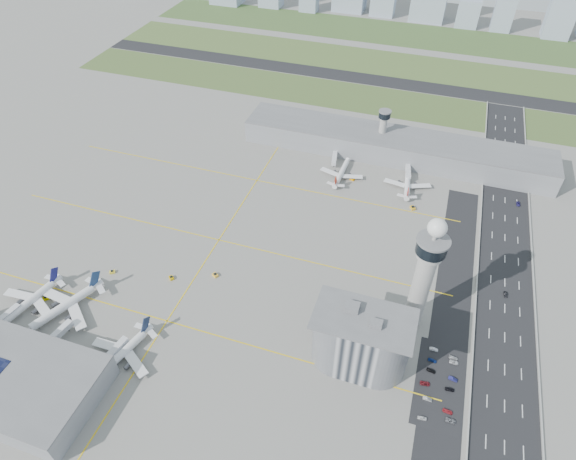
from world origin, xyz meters
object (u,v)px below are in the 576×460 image
(admin_building, at_px, (361,340))
(airplane_near_a, at_px, (26,300))
(car_lot_3, at_px, (431,370))
(tug_3, at_px, (215,275))
(tug_0, at_px, (46,298))
(car_lot_6, at_px, (451,421))
(tug_2, at_px, (171,278))
(car_lot_10, at_px, (454,362))
(jet_bridge_far_0, at_px, (335,154))
(airplane_far_a, at_px, (342,170))
(car_lot_4, at_px, (432,360))
(control_tower, at_px, (425,271))
(car_hw_2, at_px, (518,204))
(jet_bridge_near_1, at_px, (48,345))
(car_lot_2, at_px, (425,383))
(car_lot_9, at_px, (453,379))
(tug_4, at_px, (352,179))
(car_lot_5, at_px, (434,349))
(car_lot_8, at_px, (450,389))
(airplane_far_b, at_px, (408,180))
(car_hw_4, at_px, (497,149))
(car_lot_11, at_px, (453,358))
(tug_1, at_px, (112,272))
(car_lot_0, at_px, (422,418))
(airplane_near_c, at_px, (118,353))
(car_lot_7, at_px, (448,411))
(car_hw_1, at_px, (505,294))
(airplane_near_b, at_px, (61,304))
(car_lot_1, at_px, (427,399))
(tug_5, at_px, (413,208))
(secondary_tower, at_px, (383,128))
(jet_bridge_near_2, at_px, (105,364))
(jet_bridge_far_1, at_px, (407,168))

(admin_building, bearing_deg, airplane_near_a, -172.24)
(car_lot_3, bearing_deg, tug_3, 87.25)
(tug_0, distance_m, car_lot_6, 198.55)
(tug_2, distance_m, car_lot_10, 144.65)
(airplane_near_a, bearing_deg, jet_bridge_far_0, 159.74)
(airplane_far_a, bearing_deg, car_lot_4, -148.02)
(control_tower, distance_m, car_hw_2, 125.94)
(jet_bridge_near_1, relative_size, tug_3, 4.58)
(airplane_near_a, height_order, car_lot_6, airplane_near_a)
(car_lot_2, xyz_separation_m, car_lot_9, (11.29, 5.96, 0.06))
(airplane_far_a, distance_m, jet_bridge_far_0, 21.58)
(tug_4, relative_size, car_lot_5, 0.78)
(jet_bridge_near_1, height_order, car_lot_8, jet_bridge_near_1)
(tug_3, distance_m, car_hw_2, 190.63)
(airplane_near_a, xyz_separation_m, tug_3, (78.52, 48.07, -4.66))
(airplane_far_b, distance_m, car_hw_4, 83.39)
(car_lot_11, bearing_deg, car_lot_4, 118.01)
(airplane_far_a, height_order, car_lot_2, airplane_far_a)
(tug_1, height_order, car_lot_6, tug_1)
(car_lot_5, bearing_deg, car_lot_0, 176.15)
(control_tower, height_order, airplane_near_a, control_tower)
(control_tower, distance_m, car_lot_8, 51.17)
(car_lot_6, bearing_deg, airplane_near_a, 92.59)
(airplane_near_c, xyz_separation_m, tug_0, (-55.43, 18.56, -4.59))
(car_lot_7, bearing_deg, car_lot_6, -152.89)
(tug_2, xyz_separation_m, car_hw_1, (166.37, 44.00, -0.20))
(tug_3, relative_size, car_lot_5, 0.80)
(tug_0, bearing_deg, airplane_near_a, -75.48)
(airplane_near_b, distance_m, car_lot_1, 174.92)
(airplane_near_c, bearing_deg, car_lot_1, 115.31)
(jet_bridge_far_0, height_order, car_hw_1, jet_bridge_far_0)
(tug_2, xyz_separation_m, car_lot_9, (144.74, -13.48, -0.18))
(car_hw_4, bearing_deg, admin_building, -107.19)
(car_lot_3, bearing_deg, tug_5, 19.56)
(car_lot_6, bearing_deg, car_lot_5, 18.27)
(airplane_far_b, bearing_deg, secondary_tower, 28.80)
(airplane_near_a, bearing_deg, jet_bridge_near_2, 84.88)
(jet_bridge_far_0, bearing_deg, car_lot_5, 20.79)
(jet_bridge_near_2, xyz_separation_m, tug_1, (-30.10, 49.86, -2.05))
(airplane_near_c, bearing_deg, car_lot_9, 119.59)
(car_lot_4, xyz_separation_m, car_lot_8, (8.50, -12.09, 0.01))
(airplane_near_b, xyz_separation_m, car_lot_9, (184.00, 22.58, -5.47))
(airplane_near_a, relative_size, jet_bridge_far_1, 2.83)
(tug_2, relative_size, car_hw_4, 0.85)
(car_lot_2, relative_size, car_lot_6, 1.02)
(jet_bridge_near_2, bearing_deg, jet_bridge_far_0, -5.91)
(car_lot_3, bearing_deg, car_lot_8, -120.44)
(airplane_near_a, bearing_deg, jet_bridge_far_1, 149.51)
(tug_5, distance_m, car_lot_7, 131.17)
(car_lot_1, xyz_separation_m, car_lot_11, (8.81, 23.99, -0.07))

